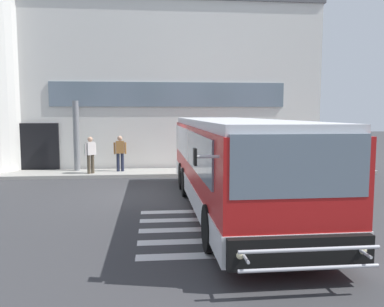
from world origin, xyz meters
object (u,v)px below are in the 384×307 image
passenger_near_column (90,152)px  entry_support_column (76,136)px  bus_main_foreground (232,166)px  passenger_by_doorway (120,152)px

passenger_near_column → entry_support_column: bearing=127.3°
entry_support_column → passenger_near_column: bearing=-52.7°
bus_main_foreground → passenger_by_doorway: size_ratio=6.61×
passenger_by_doorway → entry_support_column: bearing=167.1°
bus_main_foreground → passenger_near_column: bearing=127.7°
bus_main_foreground → entry_support_column: bearing=127.6°
entry_support_column → passenger_by_doorway: entry_support_column is taller
entry_support_column → passenger_by_doorway: (2.08, -0.48, -0.73)m
passenger_near_column → passenger_by_doorway: (1.30, 0.55, -0.03)m
bus_main_foreground → passenger_by_doorway: 8.24m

